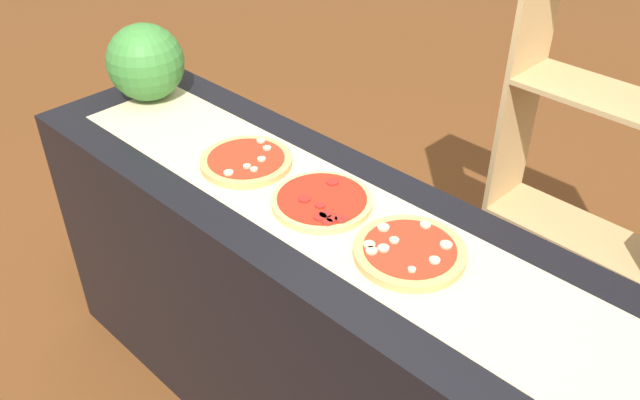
% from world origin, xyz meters
% --- Properties ---
extents(counter, '(2.18, 0.60, 0.96)m').
position_xyz_m(counter, '(0.00, 0.00, 0.48)').
color(counter, black).
rests_on(counter, ground_plane).
extents(parchment_paper, '(1.89, 0.36, 0.00)m').
position_xyz_m(parchment_paper, '(0.00, 0.00, 0.96)').
color(parchment_paper, beige).
rests_on(parchment_paper, counter).
extents(pizza_mushroom_0, '(0.28, 0.28, 0.03)m').
position_xyz_m(pizza_mushroom_0, '(-0.31, 0.00, 0.97)').
color(pizza_mushroom_0, tan).
rests_on(pizza_mushroom_0, parchment_paper).
extents(pizza_pepperoni_1, '(0.28, 0.28, 0.03)m').
position_xyz_m(pizza_pepperoni_1, '(0.00, 0.01, 0.97)').
color(pizza_pepperoni_1, '#DBB26B').
rests_on(pizza_pepperoni_1, parchment_paper).
extents(pizza_mushroom_2, '(0.29, 0.29, 0.03)m').
position_xyz_m(pizza_mushroom_2, '(0.31, 0.00, 0.97)').
color(pizza_mushroom_2, tan).
rests_on(pizza_mushroom_2, parchment_paper).
extents(watermelon, '(0.27, 0.27, 0.27)m').
position_xyz_m(watermelon, '(-0.91, 0.06, 1.09)').
color(watermelon, '#387A33').
rests_on(watermelon, counter).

